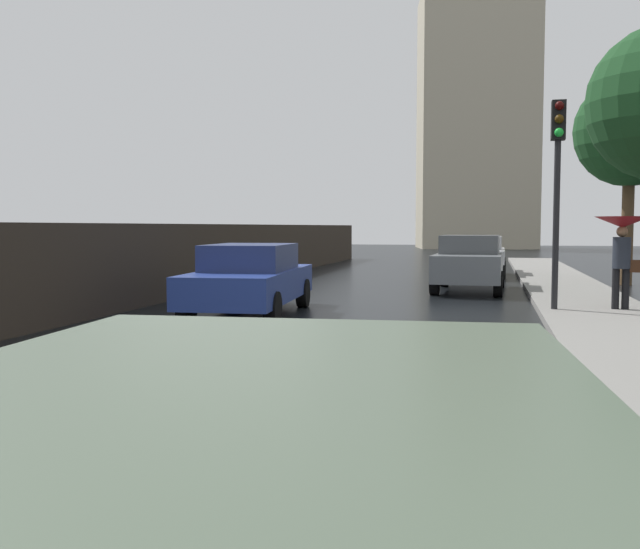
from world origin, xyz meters
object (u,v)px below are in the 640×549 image
at_px(car_white_near_kerb, 479,256).
at_px(car_grey_far_ahead, 470,262).
at_px(car_blue_mid_road, 250,278).
at_px(street_tree_near, 630,132).
at_px(pedestrian_with_umbrella_near, 622,235).
at_px(traffic_light, 558,164).

height_order(car_white_near_kerb, car_grey_far_ahead, car_grey_far_ahead).
relative_size(car_blue_mid_road, street_tree_near, 0.75).
xyz_separation_m(car_white_near_kerb, pedestrian_with_umbrella_near, (2.85, -10.56, 0.85)).
height_order(car_blue_mid_road, pedestrian_with_umbrella_near, pedestrian_with_umbrella_near).
distance_m(car_white_near_kerb, traffic_light, 11.20).
bearing_deg(traffic_light, street_tree_near, 71.49).
relative_size(car_grey_far_ahead, pedestrian_with_umbrella_near, 2.26).
bearing_deg(pedestrian_with_umbrella_near, street_tree_near, -99.25).
xyz_separation_m(car_grey_far_ahead, traffic_light, (1.75, -5.05, 2.15)).
relative_size(car_white_near_kerb, traffic_light, 1.05).
distance_m(car_blue_mid_road, car_grey_far_ahead, 7.43).
xyz_separation_m(car_blue_mid_road, car_grey_far_ahead, (4.08, 6.21, 0.06)).
xyz_separation_m(car_white_near_kerb, street_tree_near, (4.32, -2.74, 3.77)).
height_order(car_blue_mid_road, traffic_light, traffic_light).
distance_m(car_grey_far_ahead, pedestrian_with_umbrella_near, 5.68).
bearing_deg(car_blue_mid_road, car_grey_far_ahead, -127.86).
xyz_separation_m(car_blue_mid_road, street_tree_near, (8.55, 9.29, 3.78)).
xyz_separation_m(traffic_light, street_tree_near, (2.72, 8.13, 1.57)).
bearing_deg(traffic_light, car_blue_mid_road, -168.79).
relative_size(car_blue_mid_road, traffic_light, 1.16).
bearing_deg(pedestrian_with_umbrella_near, car_white_near_kerb, -73.51).
bearing_deg(street_tree_near, car_white_near_kerb, 147.66).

